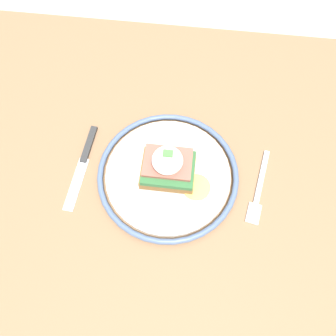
{
  "coord_description": "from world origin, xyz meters",
  "views": [
    {
      "loc": [
        -0.01,
        0.26,
        1.29
      ],
      "look_at": [
        0.01,
        0.03,
        0.79
      ],
      "focal_mm": 35.0,
      "sensor_mm": 36.0,
      "label": 1
    }
  ],
  "objects_px": {
    "plate": "(168,174)",
    "fork": "(259,190)",
    "knife": "(84,160)",
    "sandwich": "(168,167)"
  },
  "relations": [
    {
      "from": "fork",
      "to": "knife",
      "type": "height_order",
      "value": "knife"
    },
    {
      "from": "sandwich",
      "to": "knife",
      "type": "distance_m",
      "value": 0.16
    },
    {
      "from": "fork",
      "to": "knife",
      "type": "bearing_deg",
      "value": -3.88
    },
    {
      "from": "sandwich",
      "to": "knife",
      "type": "relative_size",
      "value": 0.72
    },
    {
      "from": "sandwich",
      "to": "fork",
      "type": "bearing_deg",
      "value": 177.52
    },
    {
      "from": "plate",
      "to": "fork",
      "type": "xyz_separation_m",
      "value": [
        -0.16,
        0.01,
        -0.01
      ]
    },
    {
      "from": "fork",
      "to": "knife",
      "type": "distance_m",
      "value": 0.32
    },
    {
      "from": "plate",
      "to": "fork",
      "type": "height_order",
      "value": "plate"
    },
    {
      "from": "plate",
      "to": "knife",
      "type": "xyz_separation_m",
      "value": [
        0.16,
        -0.01,
        -0.01
      ]
    },
    {
      "from": "sandwich",
      "to": "fork",
      "type": "relative_size",
      "value": 0.85
    }
  ]
}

